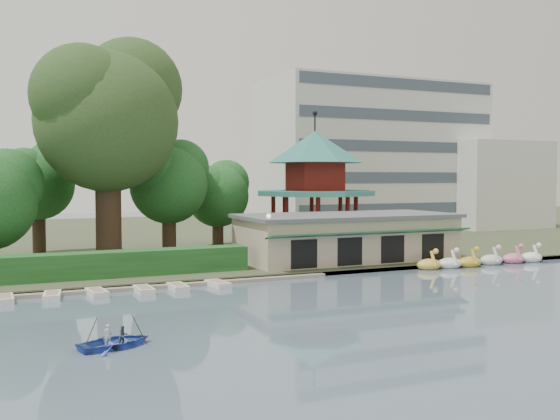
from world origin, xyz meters
TOP-DOWN VIEW (x-y plane):
  - ground_plane at (0.00, 0.00)m, footprint 220.00×220.00m
  - shore at (0.00, 52.00)m, footprint 220.00×70.00m
  - embankment at (0.00, 17.30)m, footprint 220.00×0.60m
  - dock at (-12.00, 17.20)m, footprint 34.00×1.60m
  - boathouse at (10.00, 21.97)m, footprint 18.60×9.39m
  - pavilion at (12.00, 32.00)m, footprint 12.40×12.40m
  - office_building at (32.67, 49.00)m, footprint 38.00×18.00m
  - hedge at (-15.00, 20.50)m, footprint 30.00×2.00m
  - lamp_post at (1.50, 19.00)m, footprint 0.36×0.36m
  - big_tree at (-8.84, 28.19)m, footprint 12.65×11.79m
  - small_trees at (-13.02, 31.17)m, footprint 39.74×16.95m
  - swan_boats at (20.02, 16.58)m, footprint 13.17×2.06m
  - moored_rowboats at (-15.37, 15.87)m, footprint 24.82×2.76m
  - rowboat_with_passengers at (-12.41, 3.13)m, footprint 5.25×4.34m

SIDE VIEW (x-z plane):
  - ground_plane at x=0.00m, z-range 0.00..0.00m
  - dock at x=-12.00m, z-range 0.00..0.24m
  - embankment at x=0.00m, z-range 0.00..0.30m
  - moored_rowboats at x=-15.37m, z-range 0.00..0.36m
  - shore at x=0.00m, z-range 0.00..0.40m
  - swan_boats at x=20.02m, z-range -0.56..1.35m
  - rowboat_with_passengers at x=-12.41m, z-range -0.53..1.48m
  - hedge at x=-15.00m, z-range 0.40..2.20m
  - boathouse at x=10.00m, z-range 0.42..4.32m
  - lamp_post at x=1.50m, z-range 1.20..5.48m
  - small_trees at x=-13.02m, z-range 1.16..11.77m
  - pavilion at x=12.00m, z-range 0.73..14.23m
  - office_building at x=32.67m, z-range -0.27..19.73m
  - big_tree at x=-8.84m, z-range 3.50..22.38m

